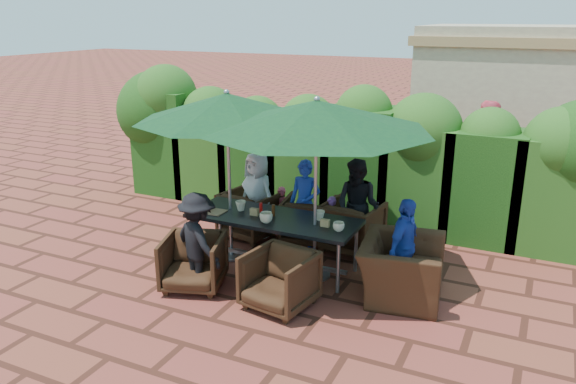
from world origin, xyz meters
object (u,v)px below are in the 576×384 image
at_px(umbrella_left, 227,107).
at_px(umbrella_right, 317,116).
at_px(chair_near_left, 193,260).
at_px(chair_near_right, 279,277).
at_px(chair_far_mid, 309,218).
at_px(dining_table, 273,222).
at_px(chair_end_right, 402,260).
at_px(chair_far_left, 250,212).
at_px(chair_far_right, 352,224).

bearing_deg(umbrella_left, umbrella_right, -3.55).
height_order(chair_near_left, chair_near_right, chair_near_right).
distance_m(chair_far_mid, chair_near_right, 2.10).
xyz_separation_m(umbrella_left, chair_far_mid, (0.81, 0.99, -1.82)).
bearing_deg(chair_far_mid, dining_table, 75.27).
bearing_deg(chair_end_right, chair_far_left, 62.31).
height_order(umbrella_left, chair_near_left, umbrella_left).
height_order(umbrella_right, chair_near_left, umbrella_right).
xyz_separation_m(chair_far_left, chair_near_left, (0.20, -1.90, -0.02)).
bearing_deg(umbrella_right, chair_far_mid, 117.19).
distance_m(umbrella_left, chair_near_right, 2.48).
bearing_deg(dining_table, chair_far_right, 52.35).
bearing_deg(chair_far_left, chair_near_right, 138.21).
xyz_separation_m(dining_table, chair_far_mid, (0.09, 1.04, -0.28)).
distance_m(chair_far_left, chair_end_right, 2.88).
bearing_deg(dining_table, umbrella_right, -2.59).
relative_size(umbrella_right, chair_far_left, 3.63).
bearing_deg(chair_end_right, dining_table, 79.25).
bearing_deg(umbrella_right, chair_far_right, 81.35).
height_order(dining_table, umbrella_right, umbrella_right).
bearing_deg(chair_far_mid, umbrella_left, 40.65).
bearing_deg(chair_far_right, chair_far_mid, 6.96).
bearing_deg(dining_table, umbrella_left, 175.60).
distance_m(chair_far_right, chair_near_left, 2.52).
height_order(umbrella_right, chair_far_right, umbrella_right).
bearing_deg(chair_far_left, chair_far_mid, -159.48).
bearing_deg(chair_near_right, umbrella_right, 95.70).
xyz_separation_m(umbrella_right, chair_near_right, (-0.06, -0.97, -1.82)).
distance_m(chair_far_left, chair_far_right, 1.67).
bearing_deg(umbrella_right, dining_table, 177.41).
relative_size(chair_far_mid, chair_end_right, 0.70).
distance_m(chair_far_left, chair_near_left, 1.91).
height_order(dining_table, chair_end_right, chair_end_right).
height_order(umbrella_left, chair_far_left, umbrella_left).
xyz_separation_m(umbrella_left, chair_far_left, (-0.13, 0.83, -1.80)).
relative_size(umbrella_left, chair_near_right, 3.28).
distance_m(chair_far_right, chair_end_right, 1.54).
distance_m(umbrella_left, chair_near_left, 2.12).
distance_m(dining_table, umbrella_right, 1.67).
height_order(umbrella_right, chair_far_mid, umbrella_right).
height_order(chair_far_right, chair_end_right, chair_end_right).
height_order(umbrella_left, chair_end_right, umbrella_left).
height_order(chair_far_left, chair_far_right, chair_far_right).
relative_size(chair_near_left, chair_near_right, 0.99).
distance_m(dining_table, chair_far_right, 1.34).
bearing_deg(chair_far_left, chair_far_right, -163.87).
bearing_deg(chair_near_right, umbrella_left, 150.06).
bearing_deg(chair_near_left, dining_table, 38.64).
bearing_deg(chair_far_right, chair_end_right, 140.30).
xyz_separation_m(chair_far_right, chair_end_right, (1.05, -1.13, 0.08)).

